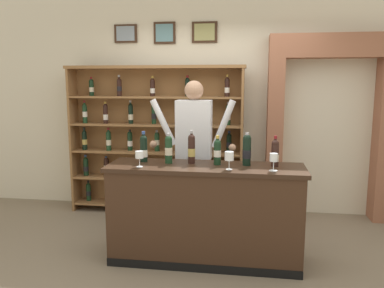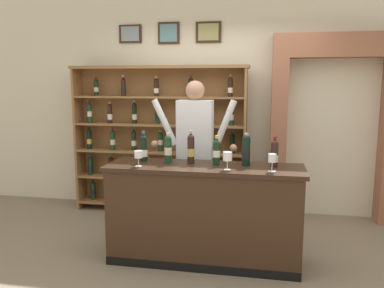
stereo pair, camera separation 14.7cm
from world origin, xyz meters
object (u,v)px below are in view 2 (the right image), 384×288
object	(u,v)px
tasting_bottle_brunello	(246,150)
wine_glass_center	(227,157)
tasting_counter	(204,214)
tasting_bottle_grappa	(274,153)
shopkeeper	(195,143)
tasting_bottle_bianco	(191,148)
tasting_bottle_riserva	(144,148)
tasting_bottle_vin_santo	(217,151)
wine_glass_spare	(138,155)
wine_shelf	(160,137)
wine_glass_right	(272,159)
tasting_bottle_prosecco	(168,148)

from	to	relation	value
tasting_bottle_brunello	wine_glass_center	bearing A→B (deg)	-125.87
tasting_counter	tasting_bottle_grappa	distance (m)	0.89
shopkeeper	tasting_bottle_bianco	world-z (taller)	shopkeeper
tasting_counter	tasting_bottle_riserva	distance (m)	0.89
tasting_bottle_brunello	tasting_bottle_grappa	world-z (taller)	tasting_bottle_brunello
shopkeeper	tasting_bottle_riserva	xyz separation A→B (m)	(-0.44, -0.48, 0.01)
tasting_bottle_vin_santo	wine_glass_spare	xyz separation A→B (m)	(-0.71, -0.21, -0.02)
tasting_bottle_grappa	wine_glass_center	xyz separation A→B (m)	(-0.42, -0.20, -0.01)
tasting_counter	tasting_bottle_bianco	xyz separation A→B (m)	(-0.15, 0.09, 0.63)
tasting_bottle_brunello	tasting_counter	bearing A→B (deg)	-169.07
wine_shelf	wine_glass_spare	xyz separation A→B (m)	(0.21, -1.52, 0.05)
tasting_bottle_brunello	wine_glass_right	bearing A→B (deg)	-40.54
wine_shelf	wine_glass_spare	bearing A→B (deg)	-82.17
shopkeeper	tasting_bottle_grappa	world-z (taller)	shopkeeper
tasting_bottle_grappa	wine_glass_right	xyz separation A→B (m)	(-0.02, -0.20, -0.02)
tasting_counter	tasting_bottle_riserva	xyz separation A→B (m)	(-0.63, 0.10, 0.61)
wine_shelf	tasting_bottle_grappa	bearing A→B (deg)	-41.79
tasting_counter	tasting_bottle_grappa	world-z (taller)	tasting_bottle_grappa
tasting_bottle_riserva	wine_glass_spare	size ratio (longest dim) A/B	2.01
tasting_counter	tasting_bottle_prosecco	xyz separation A→B (m)	(-0.37, 0.06, 0.62)
wine_glass_center	tasting_bottle_prosecco	bearing A→B (deg)	161.71
shopkeeper	tasting_bottle_bianco	xyz separation A→B (m)	(0.05, -0.49, 0.02)
tasting_bottle_bianco	tasting_bottle_brunello	distance (m)	0.54
tasting_bottle_riserva	tasting_bottle_grappa	bearing A→B (deg)	-1.48
wine_shelf	shopkeeper	size ratio (longest dim) A/B	1.33
wine_glass_center	tasting_bottle_bianco	bearing A→B (deg)	148.77
tasting_bottle_bianco	tasting_bottle_prosecco	bearing A→B (deg)	-172.01
tasting_bottle_vin_santo	wine_glass_right	world-z (taller)	tasting_bottle_vin_santo
tasting_counter	wine_glass_center	bearing A→B (deg)	-30.99
wine_glass_right	wine_glass_center	bearing A→B (deg)	-178.61
shopkeeper	wine_glass_center	xyz separation A→B (m)	(0.43, -0.72, -0.01)
wine_shelf	tasting_bottle_prosecco	bearing A→B (deg)	-71.32
wine_shelf	shopkeeper	xyz separation A→B (m)	(0.62, -0.80, 0.07)
wine_glass_spare	tasting_bottle_riserva	bearing A→B (deg)	95.98
tasting_bottle_bianco	tasting_bottle_vin_santo	xyz separation A→B (m)	(0.26, -0.03, -0.01)
tasting_bottle_grappa	wine_shelf	bearing A→B (deg)	138.21
tasting_bottle_riserva	wine_glass_right	distance (m)	1.28
shopkeeper	tasting_bottle_prosecco	bearing A→B (deg)	-108.72
tasting_bottle_bianco	tasting_bottle_vin_santo	size ratio (longest dim) A/B	1.14
wine_shelf	tasting_bottle_bianco	world-z (taller)	wine_shelf
tasting_counter	wine_glass_center	distance (m)	0.66
tasting_counter	wine_glass_center	size ratio (longest dim) A/B	11.27
tasting_bottle_vin_santo	wine_glass_right	xyz separation A→B (m)	(0.52, -0.19, -0.02)
wine_shelf	tasting_bottle_prosecco	xyz separation A→B (m)	(0.45, -1.32, 0.08)
tasting_bottle_prosecco	wine_glass_spare	size ratio (longest dim) A/B	1.95
tasting_bottle_prosecco	wine_glass_right	distance (m)	1.02
wine_shelf	tasting_bottle_grappa	distance (m)	1.97
tasting_bottle_prosecco	wine_glass_center	bearing A→B (deg)	-18.29
tasting_bottle_grappa	wine_glass_right	distance (m)	0.20
tasting_bottle_bianco	tasting_counter	bearing A→B (deg)	-31.61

